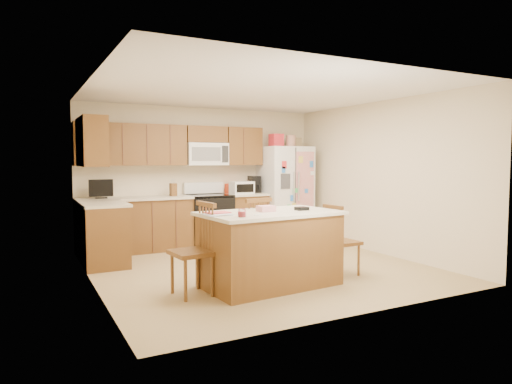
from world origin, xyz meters
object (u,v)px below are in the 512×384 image
windsor_chair_left (194,251)px  windsor_chair_back (252,238)px  windsor_chair_right (341,242)px  stove (209,219)px  island (270,248)px  refrigerator (285,192)px

windsor_chair_left → windsor_chair_back: (1.02, 0.55, -0.01)m
windsor_chair_left → windsor_chair_back: size_ratio=1.02×
windsor_chair_back → windsor_chair_right: 1.20m
stove → island: 2.86m
stove → windsor_chair_back: (-0.26, -2.23, 0.02)m
windsor_chair_right → windsor_chair_left: bearing=178.9°
refrigerator → windsor_chair_right: (-0.79, -2.75, -0.47)m
refrigerator → windsor_chair_left: size_ratio=1.92×
refrigerator → island: refrigerator is taller
stove → windsor_chair_back: bearing=-96.7°
island → windsor_chair_right: island is taller
island → windsor_chair_back: 0.62m
refrigerator → windsor_chair_back: (-1.83, -2.17, -0.43)m
refrigerator → island: size_ratio=1.17×
refrigerator → windsor_chair_left: 3.96m
windsor_chair_left → windsor_chair_right: bearing=-1.1°
refrigerator → island: bearing=-124.2°
windsor_chair_left → windsor_chair_back: 1.15m
island → windsor_chair_back: bearing=84.6°
island → stove: bearing=83.6°
stove → windsor_chair_right: 2.92m
stove → windsor_chair_back: 2.25m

